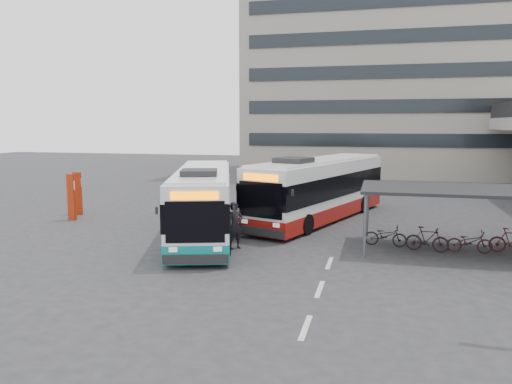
# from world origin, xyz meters

# --- Properties ---
(ground) EXTENTS (120.00, 120.00, 0.00)m
(ground) POSITION_xyz_m (0.00, 0.00, 0.00)
(ground) COLOR #28282B
(ground) RESTS_ON ground
(bike_shelter) EXTENTS (10.00, 4.00, 2.54)m
(bike_shelter) POSITION_xyz_m (8.47, 3.00, 1.44)
(bike_shelter) COLOR #595B60
(bike_shelter) RESTS_ON ground
(office_block) EXTENTS (30.00, 15.00, 25.00)m
(office_block) POSITION_xyz_m (6.00, 36.00, 12.50)
(office_block) COLOR gray
(office_block) RESTS_ON ground
(road_markings) EXTENTS (0.15, 7.60, 0.01)m
(road_markings) POSITION_xyz_m (2.50, -3.00, 0.01)
(road_markings) COLOR beige
(road_markings) RESTS_ON ground
(bus_main) EXTENTS (6.23, 11.88, 3.46)m
(bus_main) POSITION_xyz_m (1.13, 8.34, 1.61)
(bus_main) COLOR white
(bus_main) RESTS_ON ground
(bus_teal) EXTENTS (5.52, 11.23, 3.26)m
(bus_teal) POSITION_xyz_m (-3.56, 3.29, 1.51)
(bus_teal) COLOR white
(bus_teal) RESTS_ON ground
(pedestrian) EXTENTS (0.82, 0.82, 1.92)m
(pedestrian) POSITION_xyz_m (-1.44, 1.22, 0.96)
(pedestrian) COLOR black
(pedestrian) RESTS_ON ground
(sign_totem_mid) EXTENTS (0.52, 0.28, 2.45)m
(sign_totem_mid) POSITION_xyz_m (-11.53, 5.01, 1.27)
(sign_totem_mid) COLOR #9A2109
(sign_totem_mid) RESTS_ON ground
(sign_totem_north) EXTENTS (0.52, 0.24, 2.39)m
(sign_totem_north) POSITION_xyz_m (-12.14, 6.47, 1.24)
(sign_totem_north) COLOR #9A2109
(sign_totem_north) RESTS_ON ground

